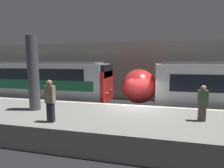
{
  "coord_description": "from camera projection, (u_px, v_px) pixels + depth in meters",
  "views": [
    {
      "loc": [
        0.99,
        -10.09,
        3.63
      ],
      "look_at": [
        -1.56,
        0.91,
        2.14
      ],
      "focal_mm": 28.0,
      "sensor_mm": 36.0,
      "label": 1
    }
  ],
  "objects": [
    {
      "name": "person_waiting",
      "position": [
        203.0,
        103.0,
        7.45
      ],
      "size": [
        0.38,
        0.24,
        1.56
      ],
      "color": "#473D33",
      "rests_on": "platform"
    },
    {
      "name": "station_rear_barrier",
      "position": [
        141.0,
        71.0,
        16.16
      ],
      "size": [
        50.0,
        0.15,
        5.4
      ],
      "color": "#B2AD9E",
      "rests_on": "ground"
    },
    {
      "name": "support_pillar_near",
      "position": [
        33.0,
        74.0,
        9.09
      ],
      "size": [
        0.56,
        0.56,
        3.85
      ],
      "color": "#47474C",
      "rests_on": "platform"
    },
    {
      "name": "person_walking",
      "position": [
        50.0,
        100.0,
        7.31
      ],
      "size": [
        0.38,
        0.24,
        1.8
      ],
      "color": "black",
      "rests_on": "platform"
    },
    {
      "name": "platform",
      "position": [
        129.0,
        127.0,
        8.25
      ],
      "size": [
        40.0,
        4.4,
        1.06
      ],
      "color": "slate",
      "rests_on": "ground"
    },
    {
      "name": "ground_plane",
      "position": [
        134.0,
        122.0,
        10.44
      ],
      "size": [
        120.0,
        120.0,
        0.0
      ],
      "primitive_type": "plane",
      "color": "black"
    }
  ]
}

